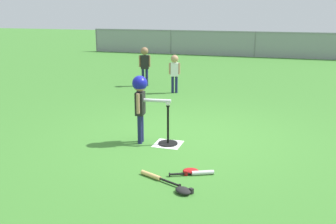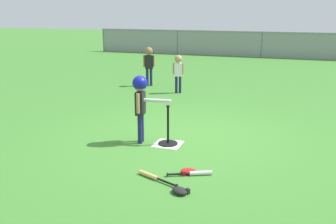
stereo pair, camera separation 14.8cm
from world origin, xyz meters
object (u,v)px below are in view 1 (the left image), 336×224
(batting_tee, at_px, (168,138))
(fielder_near_right, at_px, (145,61))
(spare_bat_wood, at_px, (155,177))
(fielder_deep_center, at_px, (175,69))
(spare_bat_silver, at_px, (198,173))
(glove_by_plate, at_px, (191,171))
(glove_near_bats, at_px, (184,191))
(baseball_on_tee, at_px, (168,103))
(batter_child, at_px, (141,95))

(batting_tee, xyz_separation_m, fielder_near_right, (-2.12, 4.53, 0.61))
(batting_tee, bearing_deg, spare_bat_wood, -80.02)
(batting_tee, bearing_deg, fielder_deep_center, 104.95)
(spare_bat_silver, relative_size, glove_by_plate, 2.29)
(batting_tee, bearing_deg, fielder_near_right, 115.02)
(spare_bat_silver, relative_size, glove_near_bats, 2.13)
(baseball_on_tee, distance_m, fielder_near_right, 5.00)
(spare_bat_silver, xyz_separation_m, spare_bat_wood, (-0.52, -0.29, 0.00))
(batting_tee, bearing_deg, glove_by_plate, -57.99)
(fielder_deep_center, bearing_deg, spare_bat_wood, -76.31)
(batting_tee, height_order, fielder_deep_center, fielder_deep_center)
(glove_near_bats, bearing_deg, baseball_on_tee, 113.54)
(spare_bat_silver, height_order, spare_bat_wood, same)
(baseball_on_tee, bearing_deg, batting_tee, -116.57)
(fielder_near_right, relative_size, glove_near_bats, 4.08)
(glove_by_plate, bearing_deg, fielder_near_right, 116.39)
(spare_bat_silver, bearing_deg, glove_near_bats, -94.64)
(spare_bat_wood, bearing_deg, glove_by_plate, 36.64)
(baseball_on_tee, height_order, glove_by_plate, baseball_on_tee)
(batter_child, xyz_separation_m, fielder_deep_center, (-0.58, 3.92, -0.16))
(glove_near_bats, bearing_deg, batting_tee, 113.54)
(spare_bat_silver, distance_m, glove_by_plate, 0.11)
(batter_child, relative_size, spare_bat_wood, 1.81)
(glove_near_bats, bearing_deg, spare_bat_silver, 85.36)
(batter_child, height_order, glove_near_bats, batter_child)
(fielder_near_right, bearing_deg, batting_tee, -64.98)
(glove_near_bats, bearing_deg, batter_child, 126.44)
(spare_bat_silver, bearing_deg, fielder_deep_center, 109.96)
(batter_child, xyz_separation_m, fielder_near_right, (-1.67, 4.59, -0.09))
(fielder_deep_center, height_order, spare_bat_silver, fielder_deep_center)
(batter_child, xyz_separation_m, spare_bat_silver, (1.20, -0.99, -0.78))
(fielder_near_right, xyz_separation_m, spare_bat_silver, (2.87, -5.58, -0.68))
(baseball_on_tee, bearing_deg, spare_bat_silver, -54.29)
(fielder_near_right, height_order, fielder_deep_center, fielder_near_right)
(batter_child, bearing_deg, baseball_on_tee, 6.98)
(spare_bat_silver, distance_m, spare_bat_wood, 0.59)
(batter_child, distance_m, glove_by_plate, 1.66)
(fielder_deep_center, distance_m, glove_by_plate, 5.21)
(fielder_near_right, distance_m, spare_bat_silver, 6.31)
(batter_child, bearing_deg, spare_bat_wood, -61.84)
(spare_bat_wood, bearing_deg, spare_bat_silver, 29.06)
(batting_tee, distance_m, fielder_deep_center, 4.04)
(fielder_near_right, bearing_deg, spare_bat_silver, -62.80)
(batter_child, distance_m, fielder_deep_center, 3.96)
(baseball_on_tee, xyz_separation_m, batter_child, (-0.45, -0.06, 0.11))
(fielder_near_right, distance_m, glove_by_plate, 6.25)
(batting_tee, distance_m, spare_bat_wood, 1.36)
(batting_tee, bearing_deg, glove_near_bats, -66.46)
(baseball_on_tee, xyz_separation_m, fielder_near_right, (-2.12, 4.53, 0.02))
(fielder_near_right, relative_size, fielder_deep_center, 1.10)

